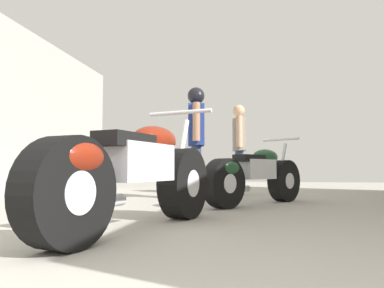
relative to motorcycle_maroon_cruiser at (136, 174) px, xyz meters
The scene contains 5 objects.
ground_plane 1.80m from the motorcycle_maroon_cruiser, 73.72° to the left, with size 18.47×18.47×0.00m, color #A8A399.
motorcycle_maroon_cruiser is the anchor object (origin of this frame).
motorcycle_black_naked 2.40m from the motorcycle_maroon_cruiser, 68.16° to the left, with size 1.27×1.69×0.91m.
mechanic_in_blue 4.25m from the motorcycle_maroon_cruiser, 81.60° to the left, with size 0.26×0.67×1.66m.
mechanic_with_helmet 3.12m from the motorcycle_maroon_cruiser, 90.23° to the left, with size 0.32×0.70×1.76m.
Camera 1 is at (0.39, -0.52, 0.47)m, focal length 34.67 mm.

